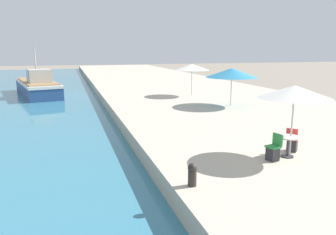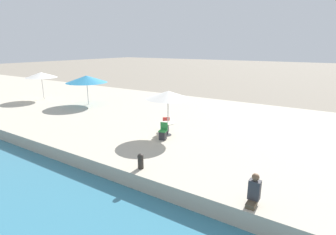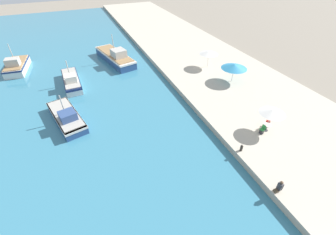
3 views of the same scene
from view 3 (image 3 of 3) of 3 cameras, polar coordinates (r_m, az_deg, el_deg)
name	(u,v)px [view 3 (image 3 of 3)]	position (r m, az deg, el deg)	size (l,w,h in m)	color
quay_promenade	(188,50)	(43.89, 5.09, 16.77)	(16.00, 90.00, 0.71)	#BCB29E
fishing_boat_near	(66,117)	(27.21, -24.39, 0.22)	(4.06, 7.52, 3.31)	navy
fishing_boat_mid	(71,80)	(34.60, -23.33, 8.66)	(2.39, 7.33, 3.58)	silver
fishing_boat_far	(115,57)	(40.13, -13.23, 14.83)	(5.07, 10.52, 4.53)	navy
fishing_boat_distant	(17,66)	(43.04, -34.04, 10.86)	(3.29, 6.65, 4.20)	silver
cafe_umbrella_pink	(273,112)	(23.85, 25.01, 1.39)	(2.50, 2.50, 2.51)	#B7B7B7
cafe_umbrella_white	(234,66)	(32.10, 16.49, 12.39)	(3.46, 3.46, 2.49)	#B7B7B7
cafe_umbrella_striped	(209,52)	(35.62, 10.31, 15.95)	(2.83, 2.83, 2.55)	#B7B7B7
cafe_table	(267,126)	(24.71, 23.83, -2.05)	(0.80, 0.80, 0.74)	#333338
cafe_chair_left	(262,131)	(24.30, 22.77, -3.09)	(0.51, 0.49, 0.91)	#2D2D33
cafe_chair_right	(267,124)	(25.42, 23.90, -1.48)	(0.59, 0.58, 0.91)	#2D2D33
person_at_quay	(280,187)	(19.68, 26.47, -15.44)	(0.57, 0.36, 1.05)	brown
mooring_bollard	(242,148)	(21.69, 18.17, -7.30)	(0.26, 0.26, 0.65)	#2D2823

